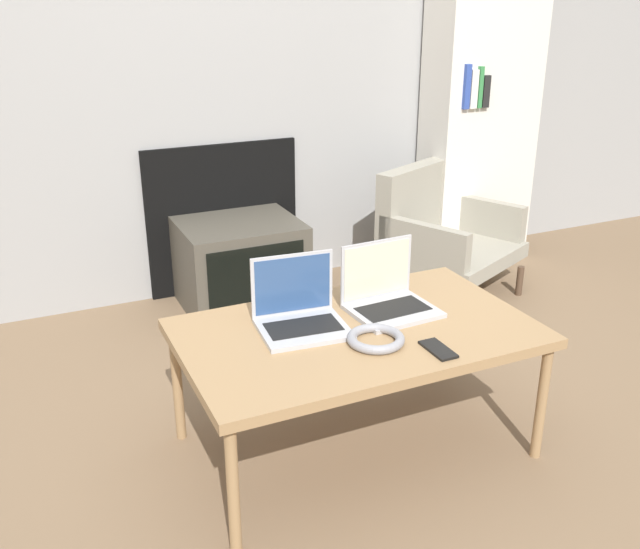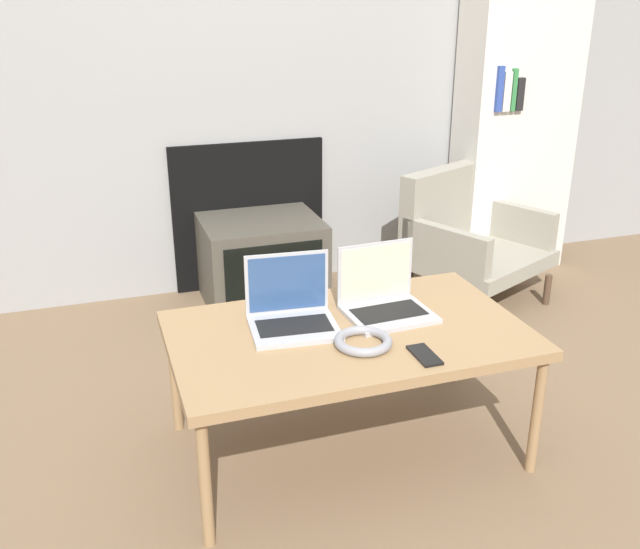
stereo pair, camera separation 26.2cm
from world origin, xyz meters
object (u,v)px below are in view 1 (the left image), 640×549
at_px(laptop_right, 387,296).
at_px(armchair, 439,229).
at_px(laptop_left, 299,312).
at_px(headphones, 376,339).
at_px(phone, 438,349).
at_px(tv, 240,264).

xyz_separation_m(laptop_right, armchair, (0.95, 1.07, -0.20)).
height_order(laptop_left, laptop_right, same).
height_order(laptop_right, headphones, laptop_right).
distance_m(headphones, phone, 0.20).
xyz_separation_m(tv, armchair, (1.08, -0.19, 0.10)).
bearing_deg(armchair, phone, -148.65).
bearing_deg(phone, tv, 94.41).
distance_m(laptop_right, phone, 0.35).
bearing_deg(headphones, phone, -40.12).
relative_size(phone, tv, 0.23).
height_order(laptop_right, phone, laptop_right).
distance_m(laptop_right, armchair, 1.44).
bearing_deg(laptop_left, laptop_right, 5.38).
distance_m(laptop_left, laptop_right, 0.34).
xyz_separation_m(laptop_right, tv, (-0.13, 1.26, -0.30)).
relative_size(phone, armchair, 0.17).
relative_size(headphones, tv, 0.32).
height_order(laptop_left, tv, laptop_left).
height_order(phone, tv, phone).
distance_m(tv, armchair, 1.10).
relative_size(laptop_right, armchair, 0.36).
bearing_deg(laptop_right, laptop_left, 176.96).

